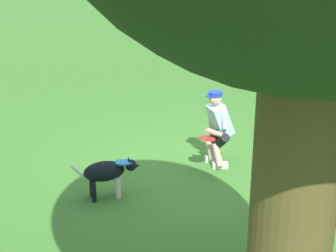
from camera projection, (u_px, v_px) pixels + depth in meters
ground_plane at (189, 166)px, 8.56m from camera, size 60.00×60.00×0.00m
person at (218, 126)px, 8.37m from camera, size 0.54×0.67×1.29m
dog at (107, 172)px, 7.42m from camera, size 1.00×0.43×0.58m
frisbee_flying at (123, 162)px, 7.44m from camera, size 0.32×0.32×0.06m
frisbee_held at (207, 138)px, 8.08m from camera, size 0.38×0.38×0.08m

